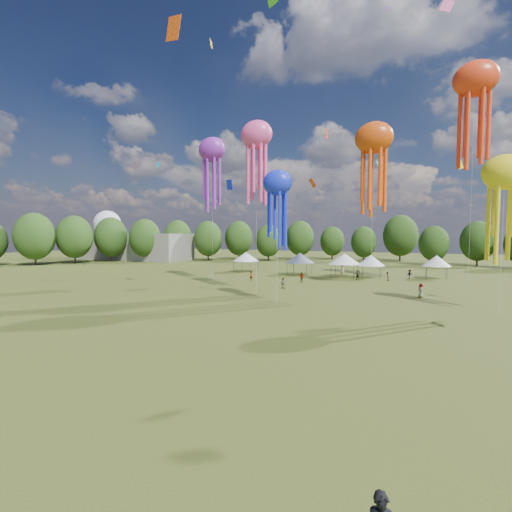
% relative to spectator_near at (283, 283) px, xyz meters
% --- Properties ---
extents(ground, '(300.00, 300.00, 0.00)m').
position_rel_spectator_near_xyz_m(ground, '(7.87, -36.24, -0.78)').
color(ground, '#384416').
rests_on(ground, ground).
extents(spectator_near, '(0.78, 0.62, 1.55)m').
position_rel_spectator_near_xyz_m(spectator_near, '(0.00, 0.00, 0.00)').
color(spectator_near, gray).
rests_on(spectator_near, ground).
extents(spectators_far, '(26.40, 23.21, 1.91)m').
position_rel_spectator_near_xyz_m(spectators_far, '(8.62, 13.82, 0.07)').
color(spectators_far, gray).
rests_on(spectators_far, ground).
extents(festival_tents, '(40.07, 9.12, 4.34)m').
position_rel_spectator_near_xyz_m(festival_tents, '(2.34, 18.24, 2.45)').
color(festival_tents, '#47474C').
rests_on(festival_tents, ground).
extents(show_kites, '(41.69, 27.63, 32.54)m').
position_rel_spectator_near_xyz_m(show_kites, '(11.69, 4.64, 19.55)').
color(show_kites, '#FC4A9B').
rests_on(show_kites, ground).
extents(small_kites, '(69.59, 66.41, 39.68)m').
position_rel_spectator_near_xyz_m(small_kites, '(7.18, 3.50, 30.37)').
color(small_kites, '#FC4A9B').
rests_on(small_kites, ground).
extents(treeline, '(201.57, 95.24, 13.43)m').
position_rel_spectator_near_xyz_m(treeline, '(4.00, 26.27, 5.77)').
color(treeline, '#38281C').
rests_on(treeline, ground).
extents(hangar, '(40.00, 12.00, 8.00)m').
position_rel_spectator_near_xyz_m(hangar, '(-64.13, 35.76, 3.22)').
color(hangar, gray).
rests_on(hangar, ground).
extents(radome, '(9.00, 9.00, 16.00)m').
position_rel_spectator_near_xyz_m(radome, '(-80.13, 41.76, 9.21)').
color(radome, white).
rests_on(radome, ground).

